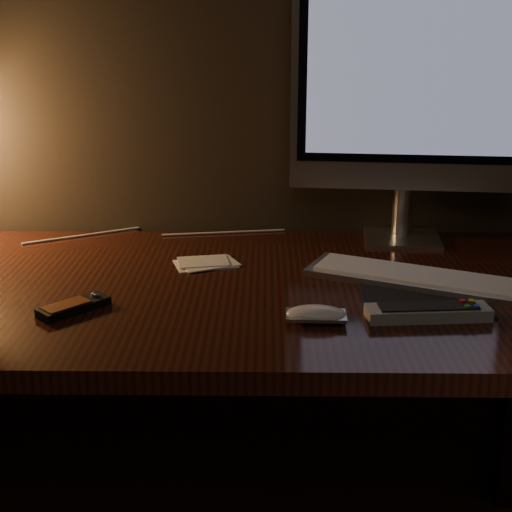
{
  "coord_description": "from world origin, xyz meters",
  "views": [
    {
      "loc": [
        0.1,
        0.53,
        1.24
      ],
      "look_at": [
        0.08,
        1.73,
        0.85
      ],
      "focal_mm": 50.0,
      "sensor_mm": 36.0,
      "label": 1
    }
  ],
  "objects_px": {
    "media_remote": "(74,306)",
    "tv_remote": "(428,312)",
    "mouse": "(316,316)",
    "keyboard": "(426,279)",
    "desk": "(219,329)",
    "monitor": "(412,96)"
  },
  "relations": [
    {
      "from": "desk",
      "to": "tv_remote",
      "type": "bearing_deg",
      "value": -31.95
    },
    {
      "from": "desk",
      "to": "keyboard",
      "type": "relative_size",
      "value": 3.37
    },
    {
      "from": "monitor",
      "to": "keyboard",
      "type": "relative_size",
      "value": 1.2
    },
    {
      "from": "desk",
      "to": "keyboard",
      "type": "distance_m",
      "value": 0.45
    },
    {
      "from": "desk",
      "to": "mouse",
      "type": "distance_m",
      "value": 0.35
    },
    {
      "from": "monitor",
      "to": "tv_remote",
      "type": "relative_size",
      "value": 2.59
    },
    {
      "from": "media_remote",
      "to": "tv_remote",
      "type": "distance_m",
      "value": 0.63
    },
    {
      "from": "media_remote",
      "to": "desk",
      "type": "bearing_deg",
      "value": -5.81
    },
    {
      "from": "desk",
      "to": "mouse",
      "type": "xyz_separation_m",
      "value": [
        0.19,
        -0.26,
        0.14
      ]
    },
    {
      "from": "monitor",
      "to": "keyboard",
      "type": "height_order",
      "value": "monitor"
    },
    {
      "from": "keyboard",
      "to": "tv_remote",
      "type": "distance_m",
      "value": 0.18
    },
    {
      "from": "mouse",
      "to": "tv_remote",
      "type": "xyz_separation_m",
      "value": [
        0.2,
        0.02,
        0.0
      ]
    },
    {
      "from": "monitor",
      "to": "tv_remote",
      "type": "bearing_deg",
      "value": -89.18
    },
    {
      "from": "keyboard",
      "to": "mouse",
      "type": "bearing_deg",
      "value": -115.48
    },
    {
      "from": "mouse",
      "to": "media_remote",
      "type": "bearing_deg",
      "value": 176.37
    },
    {
      "from": "monitor",
      "to": "mouse",
      "type": "xyz_separation_m",
      "value": [
        -0.24,
        -0.49,
        -0.33
      ]
    },
    {
      "from": "mouse",
      "to": "tv_remote",
      "type": "height_order",
      "value": "tv_remote"
    },
    {
      "from": "desk",
      "to": "mouse",
      "type": "relative_size",
      "value": 15.33
    },
    {
      "from": "monitor",
      "to": "media_remote",
      "type": "height_order",
      "value": "monitor"
    },
    {
      "from": "mouse",
      "to": "keyboard",
      "type": "bearing_deg",
      "value": 42.12
    },
    {
      "from": "keyboard",
      "to": "tv_remote",
      "type": "relative_size",
      "value": 2.16
    },
    {
      "from": "desk",
      "to": "tv_remote",
      "type": "height_order",
      "value": "tv_remote"
    }
  ]
}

